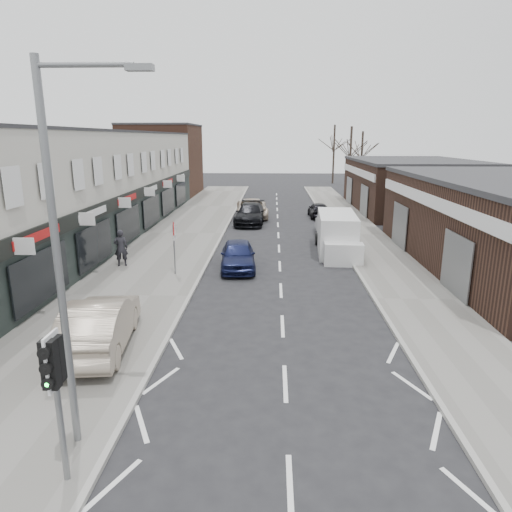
# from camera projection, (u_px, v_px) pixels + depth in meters

# --- Properties ---
(ground) EXTENTS (160.00, 160.00, 0.00)m
(ground) POSITION_uv_depth(u_px,v_px,m) (287.00, 427.00, 10.82)
(ground) COLOR black
(ground) RESTS_ON ground
(pavement_left) EXTENTS (5.50, 64.00, 0.12)m
(pavement_left) POSITION_uv_depth(u_px,v_px,m) (183.00, 234.00, 32.33)
(pavement_left) COLOR slate
(pavement_left) RESTS_ON ground
(pavement_right) EXTENTS (3.50, 64.00, 0.12)m
(pavement_right) POSITION_uv_depth(u_px,v_px,m) (361.00, 235.00, 31.87)
(pavement_right) COLOR slate
(pavement_right) RESTS_ON ground
(shop_terrace_left) EXTENTS (8.00, 41.00, 7.10)m
(shop_terrace_left) POSITION_uv_depth(u_px,v_px,m) (69.00, 188.00, 29.28)
(shop_terrace_left) COLOR beige
(shop_terrace_left) RESTS_ON ground
(brick_block_far) EXTENTS (8.00, 10.00, 8.00)m
(brick_block_far) POSITION_uv_depth(u_px,v_px,m) (163.00, 161.00, 53.83)
(brick_block_far) COLOR #4B2C20
(brick_block_far) RESTS_ON ground
(right_unit_far) EXTENTS (10.00, 16.00, 4.50)m
(right_unit_far) POSITION_uv_depth(u_px,v_px,m) (411.00, 186.00, 42.67)
(right_unit_far) COLOR #341F17
(right_unit_far) RESTS_ON ground
(tree_far_a) EXTENTS (3.60, 3.60, 8.00)m
(tree_far_a) POSITION_uv_depth(u_px,v_px,m) (348.00, 193.00, 56.91)
(tree_far_a) COLOR #382D26
(tree_far_a) RESTS_ON ground
(tree_far_b) EXTENTS (3.60, 3.60, 7.50)m
(tree_far_b) POSITION_uv_depth(u_px,v_px,m) (360.00, 188.00, 62.62)
(tree_far_b) COLOR #382D26
(tree_far_b) RESTS_ON ground
(tree_far_c) EXTENTS (3.60, 3.60, 8.50)m
(tree_far_c) POSITION_uv_depth(u_px,v_px,m) (332.00, 183.00, 68.53)
(tree_far_c) COLOR #382D26
(tree_far_c) RESTS_ON ground
(traffic_light) EXTENTS (0.28, 0.60, 3.10)m
(traffic_light) POSITION_uv_depth(u_px,v_px,m) (54.00, 374.00, 8.42)
(traffic_light) COLOR slate
(traffic_light) RESTS_ON pavement_left
(street_lamp) EXTENTS (2.23, 0.22, 8.00)m
(street_lamp) POSITION_uv_depth(u_px,v_px,m) (64.00, 243.00, 9.05)
(street_lamp) COLOR slate
(street_lamp) RESTS_ON pavement_left
(warning_sign) EXTENTS (0.12, 0.80, 2.70)m
(warning_sign) POSITION_uv_depth(u_px,v_px,m) (174.00, 233.00, 22.06)
(warning_sign) COLOR slate
(warning_sign) RESTS_ON pavement_left
(white_van) EXTENTS (2.41, 6.10, 2.33)m
(white_van) POSITION_uv_depth(u_px,v_px,m) (337.00, 235.00, 26.91)
(white_van) COLOR silver
(white_van) RESTS_ON ground
(sedan_on_pavement) EXTENTS (2.35, 5.17, 1.65)m
(sedan_on_pavement) POSITION_uv_depth(u_px,v_px,m) (100.00, 324.00, 14.42)
(sedan_on_pavement) COLOR gray
(sedan_on_pavement) RESTS_ON pavement_left
(pedestrian) EXTENTS (0.79, 0.61, 1.93)m
(pedestrian) POSITION_uv_depth(u_px,v_px,m) (121.00, 248.00, 23.75)
(pedestrian) COLOR black
(pedestrian) RESTS_ON pavement_left
(parked_car_left_a) EXTENTS (2.09, 4.47, 1.48)m
(parked_car_left_a) POSITION_uv_depth(u_px,v_px,m) (238.00, 255.00, 23.72)
(parked_car_left_a) COLOR #141A40
(parked_car_left_a) RESTS_ON ground
(parked_car_left_b) EXTENTS (2.47, 5.58, 1.59)m
(parked_car_left_b) POSITION_uv_depth(u_px,v_px,m) (250.00, 214.00, 36.21)
(parked_car_left_b) COLOR black
(parked_car_left_b) RESTS_ON ground
(parked_car_left_c) EXTENTS (3.01, 5.77, 1.55)m
(parked_car_left_c) POSITION_uv_depth(u_px,v_px,m) (252.00, 208.00, 39.04)
(parked_car_left_c) COLOR beige
(parked_car_left_c) RESTS_ON ground
(parked_car_right_a) EXTENTS (1.60, 4.43, 1.45)m
(parked_car_right_a) POSITION_uv_depth(u_px,v_px,m) (328.00, 225.00, 31.93)
(parked_car_right_a) COLOR silver
(parked_car_right_a) RESTS_ON ground
(parked_car_right_b) EXTENTS (1.69, 3.93, 1.32)m
(parked_car_right_b) POSITION_uv_depth(u_px,v_px,m) (318.00, 210.00, 39.07)
(parked_car_right_b) COLOR black
(parked_car_right_b) RESTS_ON ground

